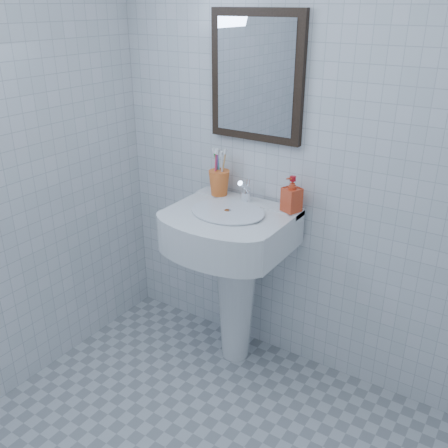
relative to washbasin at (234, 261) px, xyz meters
The scene contains 6 objects.
wall_back 0.71m from the washbasin, 38.52° to the left, with size 2.20×0.02×2.50m, color silver.
washbasin is the anchor object (origin of this frame).
faucet 0.37m from the washbasin, 90.00° to the left, with size 0.05×0.11×0.13m.
toothbrush_cup 0.42m from the washbasin, 144.64° to the left, with size 0.11×0.11×0.13m, color orange, non-canonical shape.
soap_dispenser 0.48m from the washbasin, 25.72° to the left, with size 0.08×0.08×0.18m, color red.
wall_mirror 0.94m from the washbasin, 90.00° to the left, with size 0.50×0.04×0.62m.
Camera 1 is at (0.96, -0.99, 1.89)m, focal length 40.00 mm.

